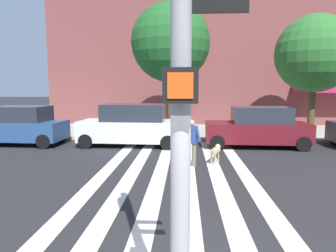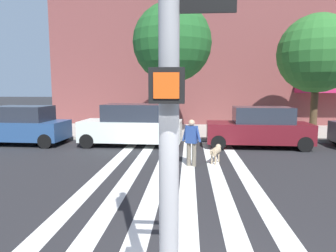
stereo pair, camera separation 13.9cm
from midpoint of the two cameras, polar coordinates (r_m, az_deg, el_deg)
name	(u,v)px [view 2 (the right image)]	position (r m, az deg, el deg)	size (l,w,h in m)	color
ground_plane	(198,175)	(9.70, 6.04, -9.22)	(160.00, 160.00, 0.00)	#232326
sidewalk_far	(194,131)	(18.68, 5.07, -1.02)	(80.00, 6.00, 0.15)	#A39F95
crosswalk_stripes	(174,175)	(9.70, 1.47, -9.15)	(4.95, 11.77, 0.01)	silver
parked_car_near_curb	(21,126)	(16.32, -25.64, 0.06)	(4.48, 2.12, 1.86)	navy
parked_car_behind_first	(133,125)	(14.42, -6.40, 0.11)	(4.75, 2.10, 1.97)	silver
parked_car_third_in_line	(259,128)	(14.56, 16.96, -0.34)	(4.69, 2.02, 1.87)	#5C141C
street_tree_nearest	(172,43)	(16.63, 1.03, 15.30)	(4.17, 4.17, 7.04)	#4C3823
street_tree_middle	(317,54)	(18.36, 26.38, 12.02)	(4.14, 4.14, 6.45)	#4C3823
pedestrian_dog_walker	(192,140)	(10.62, 4.81, -2.63)	(0.69, 0.36, 1.64)	#6B6051
dog_on_leash	(216,151)	(11.23, 9.32, -4.67)	(0.49, 0.97, 0.65)	tan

